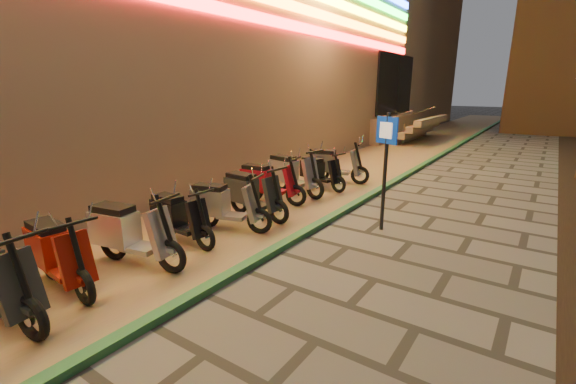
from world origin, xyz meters
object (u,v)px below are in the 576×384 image
Objects in this scene: scooter_12 at (318,172)px; scooter_7 at (177,217)px; scooter_13 at (332,164)px; scooter_6 at (128,232)px; scooter_9 at (250,193)px; pedestrian_sign at (386,156)px; scooter_10 at (266,182)px; scooter_11 at (291,173)px; scooter_5 at (56,253)px; scooter_8 at (222,205)px.

scooter_7 is at bearing -80.23° from scooter_12.
scooter_13 is (-0.01, 0.83, 0.07)m from scooter_12.
scooter_9 is at bearing 77.52° from scooter_6.
pedestrian_sign is at bearing 21.85° from scooter_9.
scooter_11 reaches higher than scooter_10.
scooter_9 is 2.04m from scooter_11.
scooter_12 is (0.35, 1.89, -0.05)m from scooter_10.
scooter_5 reaches higher than scooter_12.
scooter_8 is 0.97× the size of scooter_9.
scooter_10 is (-0.42, 1.92, 0.01)m from scooter_8.
scooter_10 is (-0.10, 4.80, 0.01)m from scooter_5.
pedestrian_sign reaches higher than scooter_7.
scooter_9 is at bearing 86.97° from scooter_7.
scooter_8 is (0.31, 2.89, -0.00)m from scooter_5.
scooter_8 is (-2.54, -1.72, -0.94)m from pedestrian_sign.
scooter_6 is 1.06× the size of scooter_8.
scooter_7 reaches higher than scooter_12.
scooter_7 is (-2.78, -2.60, -0.98)m from pedestrian_sign.
scooter_6 is 1.92m from scooter_8.
scooter_11 reaches higher than scooter_9.
scooter_6 is 5.73m from scooter_12.
pedestrian_sign reaches higher than scooter_11.
scooter_6 reaches higher than scooter_9.
pedestrian_sign is at bearing 42.68° from scooter_6.
scooter_8 is 0.97× the size of scooter_10.
scooter_9 is at bearing -78.06° from scooter_12.
scooter_9 is at bearing 91.02° from scooter_5.
scooter_8 is 1.96m from scooter_10.
scooter_6 is at bearing -110.32° from scooter_8.
scooter_6 is at bearing -81.77° from scooter_7.
scooter_13 is at bearing 78.49° from scooter_6.
scooter_11 reaches higher than scooter_12.
pedestrian_sign is 3.29m from scooter_11.
pedestrian_sign is at bearing 63.03° from scooter_5.
scooter_7 is 0.91× the size of scooter_10.
scooter_5 is 4.80m from scooter_10.
scooter_13 reaches higher than scooter_10.
scooter_11 is at bearing 103.63° from scooter_9.
scooter_9 is at bearing 77.61° from scooter_8.
scooter_5 is at bearing -99.14° from scooter_10.
scooter_5 is 0.92× the size of scooter_11.
scooter_10 is 2.74m from scooter_13.
scooter_7 is at bearing -121.30° from scooter_8.
scooter_8 is 0.91m from scooter_9.
scooter_8 reaches higher than scooter_12.
pedestrian_sign reaches higher than scooter_8.
scooter_6 is 4.85m from scooter_11.
scooter_10 reaches higher than scooter_8.
pedestrian_sign is 1.38× the size of scooter_8.
scooter_11 is 0.94m from scooter_12.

